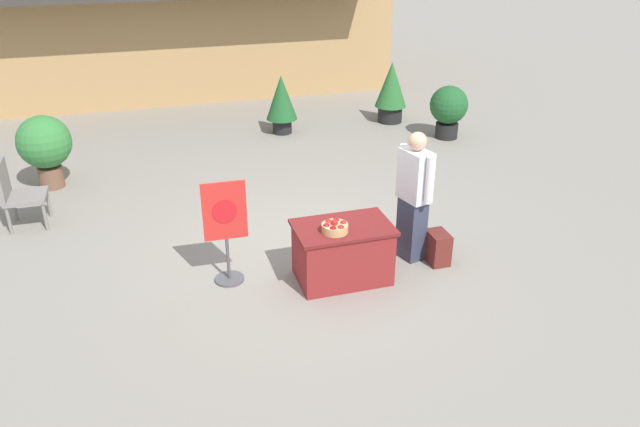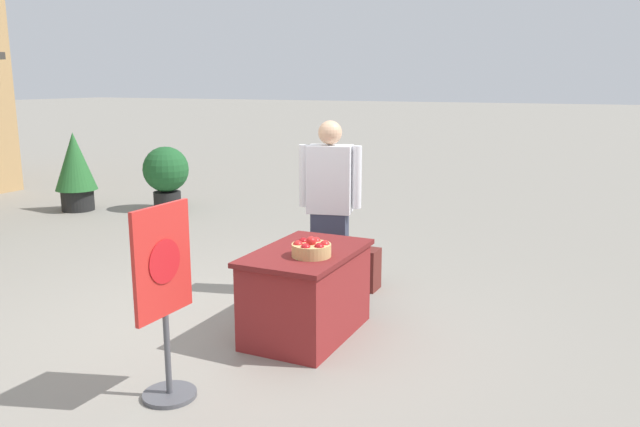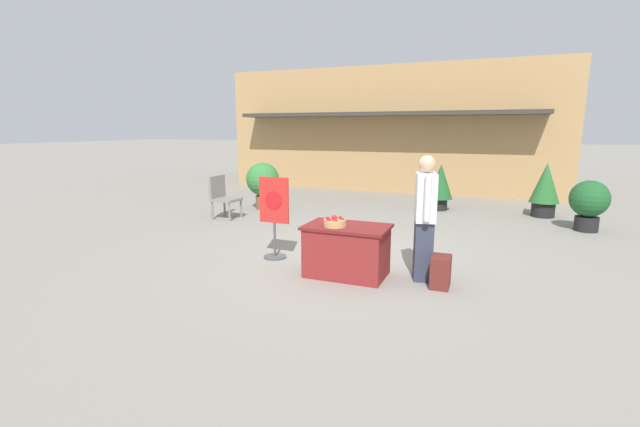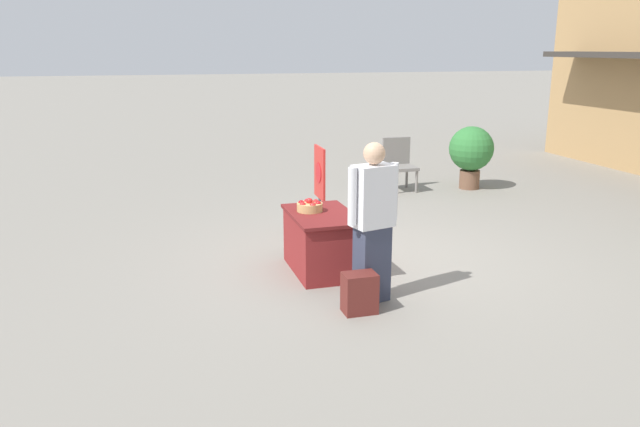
{
  "view_description": "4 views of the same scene",
  "coord_description": "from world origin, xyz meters",
  "px_view_note": "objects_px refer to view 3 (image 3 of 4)",
  "views": [
    {
      "loc": [
        -1.94,
        -6.96,
        4.11
      ],
      "look_at": [
        0.07,
        -0.32,
        0.71
      ],
      "focal_mm": 35.0,
      "sensor_mm": 36.0,
      "label": 1
    },
    {
      "loc": [
        -4.15,
        -2.94,
        2.07
      ],
      "look_at": [
        0.69,
        -0.66,
        0.93
      ],
      "focal_mm": 35.0,
      "sensor_mm": 36.0,
      "label": 2
    },
    {
      "loc": [
        2.07,
        -6.28,
        2.05
      ],
      "look_at": [
        -0.36,
        -0.32,
        0.77
      ],
      "focal_mm": 24.0,
      "sensor_mm": 36.0,
      "label": 3
    },
    {
      "loc": [
        7.11,
        -2.78,
        2.63
      ],
      "look_at": [
        0.15,
        -0.76,
        0.7
      ],
      "focal_mm": 35.0,
      "sensor_mm": 36.0,
      "label": 4
    }
  ],
  "objects_px": {
    "potted_plant_far_right": "(545,188)",
    "patio_chair": "(222,195)",
    "potted_plant_near_left": "(263,181)",
    "poster_board": "(274,216)",
    "backpack": "(441,272)",
    "potted_plant_far_left": "(440,184)",
    "person_visitor": "(425,217)",
    "apple_basket": "(335,222)",
    "potted_plant_near_right": "(589,202)",
    "display_table": "(347,250)"
  },
  "relations": [
    {
      "from": "backpack",
      "to": "poster_board",
      "type": "relative_size",
      "value": 0.32
    },
    {
      "from": "patio_chair",
      "to": "potted_plant_near_left",
      "type": "relative_size",
      "value": 0.82
    },
    {
      "from": "person_visitor",
      "to": "potted_plant_far_left",
      "type": "xyz_separation_m",
      "value": [
        -0.41,
        5.36,
        -0.21
      ]
    },
    {
      "from": "potted_plant_far_right",
      "to": "person_visitor",
      "type": "bearing_deg",
      "value": -109.99
    },
    {
      "from": "person_visitor",
      "to": "potted_plant_far_left",
      "type": "bearing_deg",
      "value": -99.56
    },
    {
      "from": "backpack",
      "to": "potted_plant_near_right",
      "type": "height_order",
      "value": "potted_plant_near_right"
    },
    {
      "from": "potted_plant_near_right",
      "to": "potted_plant_far_right",
      "type": "bearing_deg",
      "value": 117.83
    },
    {
      "from": "person_visitor",
      "to": "potted_plant_near_right",
      "type": "xyz_separation_m",
      "value": [
        2.65,
        4.14,
        -0.27
      ]
    },
    {
      "from": "poster_board",
      "to": "potted_plant_near_right",
      "type": "distance_m",
      "value": 6.43
    },
    {
      "from": "apple_basket",
      "to": "patio_chair",
      "type": "xyz_separation_m",
      "value": [
        -3.79,
        2.79,
        -0.24
      ]
    },
    {
      "from": "person_visitor",
      "to": "patio_chair",
      "type": "xyz_separation_m",
      "value": [
        -4.95,
        2.42,
        -0.33
      ]
    },
    {
      "from": "display_table",
      "to": "backpack",
      "type": "relative_size",
      "value": 2.78
    },
    {
      "from": "backpack",
      "to": "potted_plant_far_right",
      "type": "xyz_separation_m",
      "value": [
        1.7,
        5.65,
        0.48
      ]
    },
    {
      "from": "apple_basket",
      "to": "potted_plant_near_right",
      "type": "height_order",
      "value": "potted_plant_near_right"
    },
    {
      "from": "potted_plant_near_left",
      "to": "apple_basket",
      "type": "bearing_deg",
      "value": -49.87
    },
    {
      "from": "display_table",
      "to": "potted_plant_near_left",
      "type": "bearing_deg",
      "value": 132.03
    },
    {
      "from": "display_table",
      "to": "potted_plant_far_left",
      "type": "relative_size",
      "value": 0.99
    },
    {
      "from": "potted_plant_near_left",
      "to": "potted_plant_far_left",
      "type": "bearing_deg",
      "value": 20.31
    },
    {
      "from": "poster_board",
      "to": "potted_plant_far_left",
      "type": "distance_m",
      "value": 5.61
    },
    {
      "from": "person_visitor",
      "to": "apple_basket",
      "type": "bearing_deg",
      "value": 3.61
    },
    {
      "from": "display_table",
      "to": "patio_chair",
      "type": "relative_size",
      "value": 1.18
    },
    {
      "from": "display_table",
      "to": "backpack",
      "type": "height_order",
      "value": "display_table"
    },
    {
      "from": "potted_plant_far_right",
      "to": "patio_chair",
      "type": "bearing_deg",
      "value": -156.57
    },
    {
      "from": "potted_plant_near_right",
      "to": "backpack",
      "type": "bearing_deg",
      "value": -118.54
    },
    {
      "from": "backpack",
      "to": "potted_plant_far_right",
      "type": "bearing_deg",
      "value": 73.29
    },
    {
      "from": "patio_chair",
      "to": "potted_plant_near_right",
      "type": "distance_m",
      "value": 7.79
    },
    {
      "from": "backpack",
      "to": "potted_plant_near_left",
      "type": "relative_size",
      "value": 0.35
    },
    {
      "from": "apple_basket",
      "to": "potted_plant_far_right",
      "type": "relative_size",
      "value": 0.24
    },
    {
      "from": "display_table",
      "to": "potted_plant_near_right",
      "type": "distance_m",
      "value": 5.73
    },
    {
      "from": "display_table",
      "to": "backpack",
      "type": "xyz_separation_m",
      "value": [
        1.29,
        0.02,
        -0.16
      ]
    },
    {
      "from": "display_table",
      "to": "potted_plant_near_right",
      "type": "height_order",
      "value": "potted_plant_near_right"
    },
    {
      "from": "potted_plant_near_right",
      "to": "potted_plant_far_left",
      "type": "bearing_deg",
      "value": 158.1
    },
    {
      "from": "patio_chair",
      "to": "potted_plant_near_left",
      "type": "bearing_deg",
      "value": 79.23
    },
    {
      "from": "poster_board",
      "to": "potted_plant_far_right",
      "type": "xyz_separation_m",
      "value": [
        4.33,
        5.31,
        -0.0
      ]
    },
    {
      "from": "potted_plant_near_right",
      "to": "apple_basket",
      "type": "bearing_deg",
      "value": -130.25
    },
    {
      "from": "apple_basket",
      "to": "potted_plant_near_right",
      "type": "bearing_deg",
      "value": 49.75
    },
    {
      "from": "person_visitor",
      "to": "poster_board",
      "type": "relative_size",
      "value": 1.31
    },
    {
      "from": "poster_board",
      "to": "potted_plant_far_right",
      "type": "bearing_deg",
      "value": 142.62
    },
    {
      "from": "apple_basket",
      "to": "potted_plant_near_left",
      "type": "distance_m",
      "value": 5.44
    },
    {
      "from": "display_table",
      "to": "potted_plant_far_left",
      "type": "height_order",
      "value": "potted_plant_far_left"
    },
    {
      "from": "potted_plant_far_right",
      "to": "backpack",
      "type": "bearing_deg",
      "value": -106.71
    },
    {
      "from": "display_table",
      "to": "potted_plant_near_right",
      "type": "xyz_separation_m",
      "value": [
        3.67,
        4.39,
        0.24
      ]
    },
    {
      "from": "patio_chair",
      "to": "potted_plant_far_right",
      "type": "bearing_deg",
      "value": 24.58
    },
    {
      "from": "potted_plant_near_left",
      "to": "display_table",
      "type": "bearing_deg",
      "value": -47.97
    },
    {
      "from": "poster_board",
      "to": "potted_plant_far_left",
      "type": "height_order",
      "value": "poster_board"
    },
    {
      "from": "backpack",
      "to": "potted_plant_far_left",
      "type": "distance_m",
      "value": 5.66
    },
    {
      "from": "potted_plant_far_right",
      "to": "potted_plant_near_left",
      "type": "bearing_deg",
      "value": -166.19
    },
    {
      "from": "poster_board",
      "to": "potted_plant_far_right",
      "type": "distance_m",
      "value": 6.86
    },
    {
      "from": "backpack",
      "to": "patio_chair",
      "type": "distance_m",
      "value": 5.87
    },
    {
      "from": "backpack",
      "to": "patio_chair",
      "type": "xyz_separation_m",
      "value": [
        -5.23,
        2.65,
        0.33
      ]
    }
  ]
}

